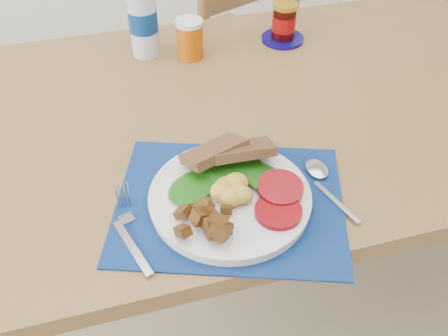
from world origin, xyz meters
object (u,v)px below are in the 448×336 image
object	(u,v)px
breakfast_plate	(227,196)
jam_on_saucer	(284,24)
juice_glass	(190,40)
chair_far	(229,24)
water_bottle	(142,14)

from	to	relation	value
breakfast_plate	jam_on_saucer	distance (m)	0.65
juice_glass	breakfast_plate	bearing A→B (deg)	-95.74
chair_far	water_bottle	xyz separation A→B (m)	(-0.34, -0.39, 0.26)
chair_far	jam_on_saucer	distance (m)	0.46
chair_far	jam_on_saucer	size ratio (longest dim) A/B	10.24
chair_far	water_bottle	size ratio (longest dim) A/B	4.74
water_bottle	juice_glass	distance (m)	0.13
water_bottle	juice_glass	xyz separation A→B (m)	(0.11, -0.05, -0.06)
breakfast_plate	water_bottle	xyz separation A→B (m)	(-0.05, 0.59, 0.09)
chair_far	juice_glass	distance (m)	0.53
juice_glass	jam_on_saucer	bearing A→B (deg)	3.72
juice_glass	jam_on_saucer	world-z (taller)	jam_on_saucer
chair_far	breakfast_plate	size ratio (longest dim) A/B	4.09
breakfast_plate	juice_glass	distance (m)	0.55
breakfast_plate	water_bottle	bearing A→B (deg)	83.21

